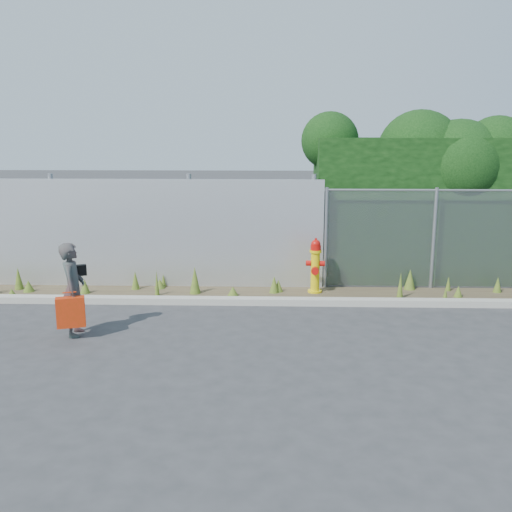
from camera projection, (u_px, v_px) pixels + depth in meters
The scene contains 10 objects.
ground at pixel (273, 339), 8.75m from camera, with size 80.00×80.00×0.00m, color #313234.
curb at pixel (273, 301), 10.50m from camera, with size 16.00×0.22×0.12m, color #9E9B8E.
weed_strip at pixel (227, 289), 11.15m from camera, with size 16.00×1.30×0.54m.
corrugated_fence at pixel (113, 233), 11.55m from camera, with size 8.50×0.21×2.30m.
chainlink_fence at pixel (487, 239), 11.33m from camera, with size 6.50×0.07×2.05m.
hedge at pixel (483, 184), 12.08m from camera, with size 7.62×2.10×3.76m.
fire_hydrant at pixel (315, 267), 11.14m from camera, with size 0.37×0.33×1.10m.
woman at pixel (73, 289), 8.79m from camera, with size 0.53×0.35×1.47m, color #0D5851.
red_tote_bag at pixel (71, 312), 8.62m from camera, with size 0.42×0.15×0.55m.
black_shoulder_bag at pixel (79, 270), 8.95m from camera, with size 0.23×0.09×0.17m.
Camera 1 is at (0.00, -8.29, 3.10)m, focal length 40.00 mm.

